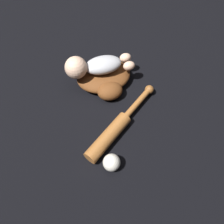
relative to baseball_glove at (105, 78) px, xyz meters
The scene contains 5 objects.
ground_plane 0.07m from the baseball_glove, ahead, with size 6.00×6.00×0.00m, color black.
baseball_glove is the anchor object (origin of this frame).
baby_figure 0.10m from the baseball_glove, 18.86° to the right, with size 0.35×0.12×0.11m.
baseball_bat 0.30m from the baseball_glove, 86.67° to the left, with size 0.41×0.34×0.06m.
baseball 0.46m from the baseball_glove, 80.98° to the left, with size 0.07×0.07×0.07m.
Camera 1 is at (0.08, 0.76, 0.90)m, focal length 35.00 mm.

